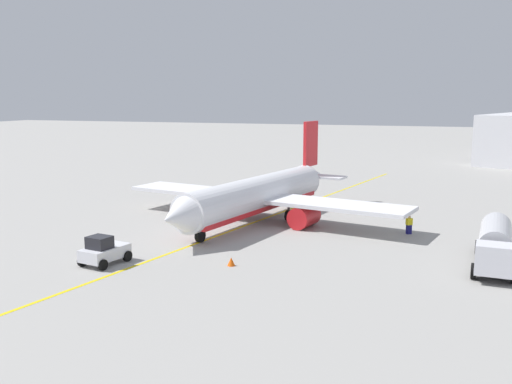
{
  "coord_description": "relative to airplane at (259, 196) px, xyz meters",
  "views": [
    {
      "loc": [
        52.21,
        17.95,
        12.25
      ],
      "look_at": [
        0.0,
        0.0,
        3.0
      ],
      "focal_mm": 39.82,
      "sensor_mm": 36.0,
      "label": 1
    }
  ],
  "objects": [
    {
      "name": "airplane",
      "position": [
        0.0,
        0.0,
        0.0
      ],
      "size": [
        29.38,
        30.64,
        9.5
      ],
      "color": "white",
      "rests_on": "ground"
    },
    {
      "name": "refueling_worker",
      "position": [
        0.81,
        14.67,
        -1.75
      ],
      "size": [
        0.61,
        0.63,
        1.71
      ],
      "color": "navy",
      "rests_on": "ground"
    },
    {
      "name": "taxi_line_marking",
      "position": [
        0.5,
        -0.1,
        -2.56
      ],
      "size": [
        81.36,
        17.07,
        0.01
      ],
      "primitive_type": "cube",
      "rotation": [
        0.0,
        0.0,
        -0.2
      ],
      "color": "yellow",
      "rests_on": "ground"
    },
    {
      "name": "ground_plane",
      "position": [
        0.5,
        -0.1,
        -2.57
      ],
      "size": [
        400.0,
        400.0,
        0.0
      ],
      "primitive_type": "plane",
      "color": "#9E9B96"
    },
    {
      "name": "fuel_tanker",
      "position": [
        8.97,
        21.31,
        -0.84
      ],
      "size": [
        10.85,
        3.43,
        3.15
      ],
      "color": "#2D2D33",
      "rests_on": "ground"
    },
    {
      "name": "pushback_tug",
      "position": [
        17.91,
        -6.05,
        -1.56
      ],
      "size": [
        3.9,
        2.86,
        2.2
      ],
      "color": "silver",
      "rests_on": "ground"
    },
    {
      "name": "safety_cone_nose",
      "position": [
        15.24,
        3.03,
        -2.25
      ],
      "size": [
        0.58,
        0.58,
        0.64
      ],
      "primitive_type": "cone",
      "color": "#F2590F",
      "rests_on": "ground"
    }
  ]
}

